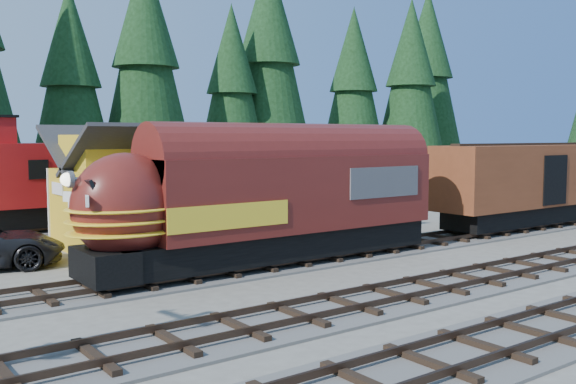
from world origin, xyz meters
TOP-DOWN VIEW (x-y plane):
  - ground at (0.00, 0.00)m, footprint 120.00×120.00m
  - track_siding at (10.00, 4.00)m, footprint 68.00×3.20m
  - depot at (-0.00, 10.50)m, footprint 12.80×7.00m
  - conifer_backdrop at (7.23, 24.39)m, footprint 80.12×21.86m
  - locomotive at (-1.27, 4.00)m, footprint 14.54×2.89m
  - boxcar at (15.52, 4.00)m, footprint 12.72×2.73m

SIDE VIEW (x-z plane):
  - ground at x=0.00m, z-range 0.00..0.00m
  - track_siding at x=10.00m, z-range -0.11..0.22m
  - locomotive at x=-1.27m, z-range 0.37..4.32m
  - boxcar at x=15.52m, z-range 0.44..4.43m
  - depot at x=0.00m, z-range 0.31..5.61m
  - conifer_backdrop at x=7.23m, z-range 1.63..18.36m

